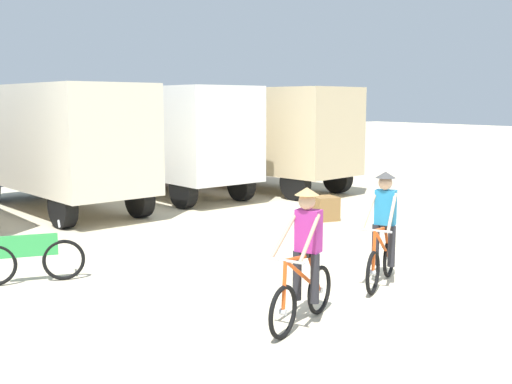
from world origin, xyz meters
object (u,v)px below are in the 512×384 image
cyclist_cowboy_hat (383,233)px  bicycle_spare (30,259)px  box_truck_tan_camper (265,133)px  supply_crate (325,208)px  box_truck_white_box (170,136)px  box_truck_cream_rv (60,141)px  cyclist_orange_shirt (305,262)px

cyclist_cowboy_hat → bicycle_spare: 5.69m
cyclist_cowboy_hat → box_truck_tan_camper: bearing=64.7°
supply_crate → box_truck_white_box: bearing=102.7°
box_truck_white_box → cyclist_cowboy_hat: 10.67m
bicycle_spare → supply_crate: bearing=10.9°
box_truck_cream_rv → cyclist_orange_shirt: bearing=-90.0°
box_truck_white_box → supply_crate: 6.20m
supply_crate → box_truck_cream_rv: bearing=134.5°
cyclist_orange_shirt → supply_crate: cyclist_orange_shirt is taller
bicycle_spare → box_truck_tan_camper: bearing=35.8°
cyclist_orange_shirt → supply_crate: bearing=47.3°
cyclist_orange_shirt → cyclist_cowboy_hat: size_ratio=1.00×
box_truck_white_box → cyclist_orange_shirt: 11.84m
box_truck_cream_rv → cyclist_cowboy_hat: box_truck_cream_rv is taller
box_truck_cream_rv → box_truck_tan_camper: size_ratio=0.99×
cyclist_orange_shirt → bicycle_spare: (-2.50, 3.94, -0.45)m
box_truck_tan_camper → bicycle_spare: (-9.37, -6.75, -1.48)m
bicycle_spare → supply_crate: size_ratio=2.86×
cyclist_orange_shirt → supply_crate: (4.95, 5.37, -0.55)m
cyclist_orange_shirt → box_truck_cream_rv: bearing=90.0°
box_truck_white_box → supply_crate: size_ratio=11.78×
box_truck_cream_rv → bicycle_spare: 7.09m
box_truck_cream_rv → box_truck_white_box: 3.71m
cyclist_orange_shirt → cyclist_cowboy_hat: same height
box_truck_white_box → cyclist_cowboy_hat: box_truck_white_box is taller
box_truck_cream_rv → bicycle_spare: size_ratio=4.14×
box_truck_white_box → box_truck_tan_camper: same height
box_truck_white_box → supply_crate: box_truck_white_box is taller
box_truck_tan_camper → cyclist_orange_shirt: size_ratio=3.88×
supply_crate → cyclist_cowboy_hat: bearing=-120.9°
cyclist_cowboy_hat → bicycle_spare: size_ratio=1.08×
box_truck_cream_rv → cyclist_orange_shirt: box_truck_cream_rv is taller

